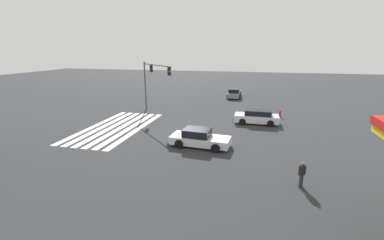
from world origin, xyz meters
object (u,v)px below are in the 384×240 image
(traffic_signal_mast, at_px, (152,77))
(car_0, at_px, (257,117))
(car_1, at_px, (199,138))
(fire_hydrant, at_px, (280,114))
(pedestrian, at_px, (302,173))
(car_2, at_px, (234,93))

(traffic_signal_mast, relative_size, car_0, 1.35)
(traffic_signal_mast, xyz_separation_m, car_1, (9.64, 7.93, -3.82))
(car_1, height_order, fire_hydrant, car_1)
(car_1, bearing_deg, pedestrian, -31.02)
(traffic_signal_mast, relative_size, car_1, 1.25)
(car_2, xyz_separation_m, pedestrian, (27.72, 6.16, 0.11))
(car_2, bearing_deg, car_1, 176.78)
(car_0, xyz_separation_m, pedestrian, (12.88, 2.51, 0.13))
(traffic_signal_mast, distance_m, car_0, 13.09)
(fire_hydrant, bearing_deg, traffic_signal_mast, -83.89)
(car_0, relative_size, car_2, 0.93)
(traffic_signal_mast, distance_m, car_2, 16.25)
(traffic_signal_mast, relative_size, fire_hydrant, 7.13)
(car_0, relative_size, car_1, 0.93)
(car_2, bearing_deg, traffic_signal_mast, 145.19)
(car_2, xyz_separation_m, fire_hydrant, (11.54, 6.28, -0.32))
(fire_hydrant, bearing_deg, car_2, -151.44)
(pedestrian, bearing_deg, car_2, -33.75)
(car_1, distance_m, pedestrian, 8.56)
(traffic_signal_mast, height_order, car_1, traffic_signal_mast)
(pedestrian, height_order, fire_hydrant, pedestrian)
(traffic_signal_mast, relative_size, car_2, 1.26)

